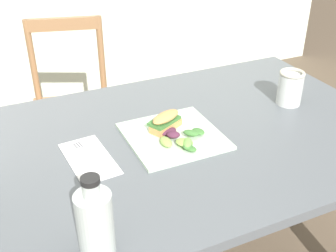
{
  "coord_description": "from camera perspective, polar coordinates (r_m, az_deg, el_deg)",
  "views": [
    {
      "loc": [
        -0.61,
        -0.92,
        1.43
      ],
      "look_at": [
        -0.13,
        0.13,
        0.76
      ],
      "focal_mm": 44.89,
      "sensor_mm": 36.0,
      "label": 1
    }
  ],
  "objects": [
    {
      "name": "bottle_cold_brew",
      "position": [
        0.91,
        -9.82,
        -13.23
      ],
      "size": [
        0.08,
        0.08,
        0.2
      ],
      "color": "black",
      "rests_on": "dining_table"
    },
    {
      "name": "sandwich_half_front",
      "position": [
        1.33,
        -0.35,
        0.69
      ],
      "size": [
        0.12,
        0.1,
        0.06
      ],
      "color": "tan",
      "rests_on": "plate_lunch"
    },
    {
      "name": "dining_table",
      "position": [
        1.39,
        1.65,
        -5.39
      ],
      "size": [
        1.4,
        0.89,
        0.74
      ],
      "color": "#51565B",
      "rests_on": "ground"
    },
    {
      "name": "mason_jar_iced_tea",
      "position": [
        1.56,
        16.23,
        4.81
      ],
      "size": [
        0.09,
        0.09,
        0.12
      ],
      "color": "#C67528",
      "rests_on": "dining_table"
    },
    {
      "name": "chair_wooden_far",
      "position": [
        2.16,
        -12.93,
        2.26
      ],
      "size": [
        0.49,
        0.49,
        0.87
      ],
      "color": "#8E6642",
      "rests_on": "ground"
    },
    {
      "name": "fork_on_napkin",
      "position": [
        1.25,
        -11.02,
        -3.85
      ],
      "size": [
        0.05,
        0.19,
        0.0
      ],
      "color": "silver",
      "rests_on": "napkin_folded"
    },
    {
      "name": "plate_lunch",
      "position": [
        1.31,
        0.73,
        -1.37
      ],
      "size": [
        0.28,
        0.28,
        0.01
      ],
      "primitive_type": "cube",
      "color": "beige",
      "rests_on": "dining_table"
    },
    {
      "name": "napkin_folded",
      "position": [
        1.23,
        -10.66,
        -4.36
      ],
      "size": [
        0.13,
        0.23,
        0.0
      ],
      "primitive_type": "cube",
      "rotation": [
        0.0,
        0.0,
        0.07
      ],
      "color": "white",
      "rests_on": "dining_table"
    },
    {
      "name": "salad_mixed_greens",
      "position": [
        1.27,
        1.66,
        -1.67
      ],
      "size": [
        0.16,
        0.16,
        0.03
      ],
      "color": "#84A84C",
      "rests_on": "plate_lunch"
    }
  ]
}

